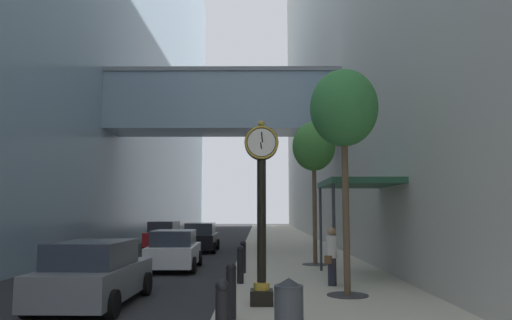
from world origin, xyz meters
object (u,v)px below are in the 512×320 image
(car_red_mid, at_px, (165,235))
(car_grey_far, at_px, (94,274))
(street_clock, at_px, (262,202))
(pedestrian_walking, at_px, (332,255))
(bollard_fifth, at_px, (243,256))
(street_tree_near, at_px, (344,110))
(bollard_fourth, at_px, (240,264))
(bollard_nearest, at_px, (222,315))
(trash_bin, at_px, (289,307))
(bollard_second, at_px, (231,289))
(car_black_trailing, at_px, (201,238))
(car_white_near, at_px, (174,250))
(street_tree_mid_near, at_px, (314,148))

(car_red_mid, relative_size, car_grey_far, 0.98)
(street_clock, relative_size, pedestrian_walking, 2.57)
(bollard_fifth, bearing_deg, street_tree_near, -56.93)
(bollard_fourth, distance_m, car_grey_far, 4.56)
(street_clock, bearing_deg, street_tree_near, 28.87)
(bollard_nearest, distance_m, trash_bin, 1.47)
(street_tree_near, bearing_deg, pedestrian_walking, 95.28)
(bollard_second, distance_m, car_black_trailing, 18.09)
(trash_bin, distance_m, car_grey_far, 5.88)
(bollard_second, bearing_deg, bollard_nearest, -90.00)
(street_clock, distance_m, trash_bin, 3.60)
(pedestrian_walking, xyz_separation_m, car_red_mid, (-8.23, 15.84, -0.24))
(car_red_mid, bearing_deg, pedestrian_walking, -62.54)
(street_clock, bearing_deg, trash_bin, -81.14)
(bollard_fourth, bearing_deg, car_grey_far, -141.86)
(bollard_fifth, xyz_separation_m, car_grey_far, (-3.59, -5.25, 0.04))
(car_black_trailing, bearing_deg, car_white_near, -90.29)
(bollard_fourth, bearing_deg, trash_bin, -80.05)
(street_tree_mid_near, relative_size, car_white_near, 1.49)
(street_clock, height_order, trash_bin, street_clock)
(bollard_fourth, relative_size, street_tree_mid_near, 0.19)
(bollard_fourth, height_order, car_grey_far, car_grey_far)
(street_clock, height_order, bollard_second, street_clock)
(car_white_near, relative_size, car_black_trailing, 0.94)
(bollard_nearest, relative_size, street_tree_mid_near, 0.19)
(car_white_near, bearing_deg, bollard_nearest, -76.32)
(bollard_nearest, distance_m, street_tree_mid_near, 13.51)
(street_tree_mid_near, distance_m, trash_bin, 12.45)
(bollard_second, bearing_deg, street_clock, 67.08)
(bollard_nearest, height_order, car_red_mid, car_red_mid)
(car_grey_far, bearing_deg, bollard_fifth, 55.66)
(street_clock, distance_m, bollard_nearest, 4.42)
(car_red_mid, bearing_deg, bollard_nearest, -76.51)
(bollard_fourth, xyz_separation_m, car_black_trailing, (-2.84, 13.00, 0.07))
(street_clock, relative_size, bollard_second, 3.86)
(street_tree_near, height_order, trash_bin, street_tree_near)
(bollard_second, distance_m, street_tree_mid_near, 11.30)
(street_tree_near, distance_m, trash_bin, 6.44)
(bollard_nearest, relative_size, car_white_near, 0.29)
(street_clock, xyz_separation_m, bollard_fourth, (-0.64, 3.34, -1.85))
(bollard_second, relative_size, car_red_mid, 0.27)
(car_red_mid, distance_m, car_black_trailing, 3.55)
(street_tree_near, bearing_deg, car_black_trailing, 110.97)
(bollard_fifth, distance_m, pedestrian_walking, 4.00)
(car_red_mid, bearing_deg, street_clock, -72.00)
(street_clock, xyz_separation_m, car_black_trailing, (-3.49, 16.34, -1.79))
(bollard_nearest, height_order, pedestrian_walking, pedestrian_walking)
(trash_bin, distance_m, car_black_trailing, 19.74)
(bollard_fifth, distance_m, street_tree_near, 6.95)
(pedestrian_walking, bearing_deg, car_red_mid, 117.46)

